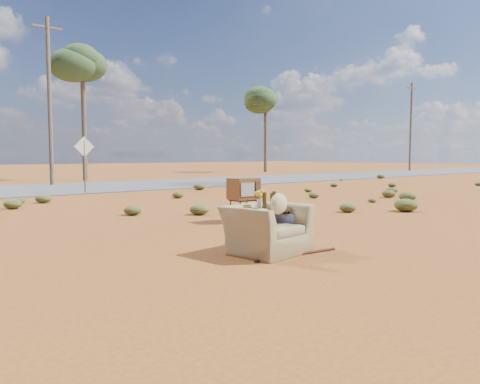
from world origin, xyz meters
TOP-DOWN VIEW (x-y plane):
  - ground at (0.00, 0.00)m, footprint 140.00×140.00m
  - highway at (0.00, 15.00)m, footprint 140.00×7.00m
  - armchair at (-0.48, -0.55)m, footprint 1.40×1.02m
  - tv_unit at (1.28, 2.17)m, footprint 0.62×0.51m
  - side_table at (-0.42, -0.47)m, footprint 0.47×0.47m
  - rusty_bar at (-0.36, -1.01)m, footprint 1.55×0.19m
  - road_sign at (1.50, 12.00)m, footprint 0.78×0.06m
  - eucalyptus_center at (5.00, 21.00)m, footprint 3.20×3.20m
  - eucalyptus_right at (22.00, 24.00)m, footprint 3.20×3.20m
  - utility_pole_center at (2.00, 17.50)m, footprint 1.40×0.20m
  - utility_pole_east at (34.00, 17.50)m, footprint 1.40×0.20m
  - scrub_patch at (-0.82, 4.41)m, footprint 17.49×8.07m

SIDE VIEW (x-z plane):
  - ground at x=0.00m, z-range 0.00..0.00m
  - highway at x=0.00m, z-range 0.00..0.04m
  - rusty_bar at x=-0.36m, z-range 0.00..0.04m
  - scrub_patch at x=-0.82m, z-range -0.03..0.30m
  - armchair at x=-0.48m, z-range -0.03..0.95m
  - side_table at x=-0.42m, z-range 0.22..1.16m
  - tv_unit at x=1.28m, z-range 0.24..1.21m
  - road_sign at x=1.50m, z-range 0.41..2.60m
  - utility_pole_center at x=2.00m, z-range 0.15..8.15m
  - utility_pole_east at x=34.00m, z-range 0.15..8.15m
  - eucalyptus_right at x=22.00m, z-range 2.39..9.49m
  - eucalyptus_center at x=5.00m, z-range 2.63..10.23m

